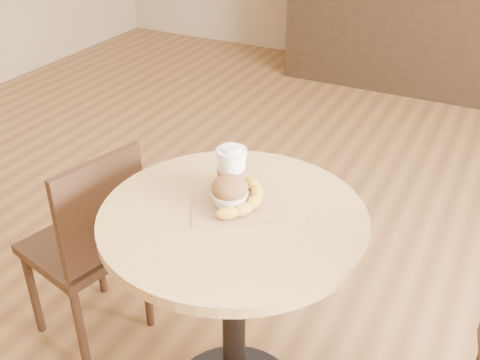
{
  "coord_description": "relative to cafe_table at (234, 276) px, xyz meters",
  "views": [
    {
      "loc": [
        0.55,
        -1.12,
        1.57
      ],
      "look_at": [
        -0.03,
        0.0,
        0.83
      ],
      "focal_mm": 42.0,
      "sensor_mm": 36.0,
      "label": 1
    }
  ],
  "objects": [
    {
      "name": "muffin",
      "position": [
        -0.02,
        0.02,
        0.26
      ],
      "size": [
        0.1,
        0.1,
        0.09
      ],
      "color": "white",
      "rests_on": "kraft_bag"
    },
    {
      "name": "kraft_bag",
      "position": [
        -0.01,
        0.03,
        0.21
      ],
      "size": [
        0.3,
        0.28,
        0.0
      ],
      "primitive_type": "cube",
      "rotation": [
        0.0,
        0.0,
        0.55
      ],
      "color": "#A1744D",
      "rests_on": "cafe_table"
    },
    {
      "name": "service_counter",
      "position": [
        0.03,
        3.22,
        -0.01
      ],
      "size": [
        2.3,
        0.65,
        1.04
      ],
      "color": "black",
      "rests_on": "ground"
    },
    {
      "name": "chair_left",
      "position": [
        -0.57,
        0.05,
        -0.11
      ],
      "size": [
        0.41,
        0.41,
        0.78
      ],
      "rotation": [
        0.0,
        0.0,
        -1.81
      ],
      "color": "#341F12",
      "rests_on": "ground"
    },
    {
      "name": "cafe_table",
      "position": [
        0.0,
        0.0,
        0.0
      ],
      "size": [
        0.71,
        0.71,
        0.75
      ],
      "color": "black",
      "rests_on": "ground"
    },
    {
      "name": "coffee_cup",
      "position": [
        -0.05,
        0.09,
        0.28
      ],
      "size": [
        0.08,
        0.08,
        0.14
      ],
      "rotation": [
        0.0,
        0.0,
        -0.03
      ],
      "color": "white",
      "rests_on": "cafe_table"
    },
    {
      "name": "banana",
      "position": [
        -0.01,
        0.05,
        0.23
      ],
      "size": [
        0.2,
        0.26,
        0.03
      ],
      "primitive_type": null,
      "rotation": [
        0.0,
        0.0,
        0.21
      ],
      "color": "gold",
      "rests_on": "kraft_bag"
    }
  ]
}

